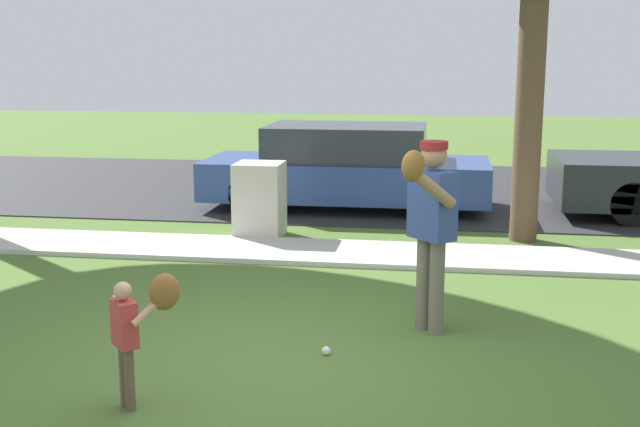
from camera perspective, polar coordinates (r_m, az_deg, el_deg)
ground_plane at (r=9.84m, az=0.81°, el=-3.09°), size 48.00×48.00×0.00m
sidewalk_strip at (r=9.93m, az=0.89°, el=-2.78°), size 36.00×1.20×0.06m
road_surface at (r=14.80m, az=3.56°, el=1.79°), size 36.00×6.80×0.02m
person_adult at (r=7.00m, az=7.84°, el=-0.12°), size 0.51×0.86×1.71m
person_child at (r=5.69m, az=-12.86°, el=-7.47°), size 0.52×0.32×0.97m
baseball at (r=6.70m, az=0.44°, el=-9.76°), size 0.07×0.07×0.07m
utility_cabinet at (r=10.87m, az=-4.32°, el=0.98°), size 0.63×0.64×1.01m
parked_wagon_blue at (r=12.80m, az=1.88°, el=3.27°), size 4.50×1.80×1.33m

